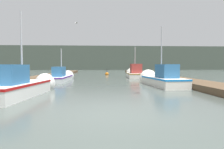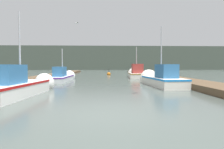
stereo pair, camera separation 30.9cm
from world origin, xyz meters
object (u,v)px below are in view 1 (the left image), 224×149
fishing_boat_3 (135,73)px  seagull_1 (76,23)px  fishing_boat_0 (24,86)px  fishing_boat_2 (62,77)px  mooring_piling_1 (62,72)px  fishing_boat_1 (160,79)px  channel_buoy (107,74)px

fishing_boat_3 → seagull_1: (-6.26, -5.85, 4.69)m
fishing_boat_0 → fishing_boat_2: size_ratio=0.88×
fishing_boat_2 → fishing_boat_0: bearing=-89.6°
fishing_boat_3 → fishing_boat_2: bearing=-144.7°
fishing_boat_3 → mooring_piling_1: fishing_boat_3 is taller
fishing_boat_0 → fishing_boat_1: bearing=33.4°
mooring_piling_1 → channel_buoy: (5.45, 5.46, -0.43)m
fishing_boat_0 → channel_buoy: size_ratio=5.46×
fishing_boat_2 → mooring_piling_1: bearing=101.4°
fishing_boat_1 → mooring_piling_1: 13.12m
fishing_boat_2 → channel_buoy: (4.58, 10.16, -0.22)m
fishing_boat_2 → fishing_boat_3: size_ratio=1.01×
channel_buoy → fishing_boat_2: bearing=-114.3°
seagull_1 → fishing_boat_0: bearing=135.3°
fishing_boat_2 → channel_buoy: bearing=66.6°
channel_buoy → seagull_1: seagull_1 is taller
seagull_1 → fishing_boat_1: bearing=-156.0°
fishing_boat_0 → seagull_1: (1.54, 8.20, 4.70)m
fishing_boat_0 → fishing_boat_2: 9.37m
fishing_boat_2 → seagull_1: 5.14m
mooring_piling_1 → channel_buoy: 7.73m
fishing_boat_3 → channel_buoy: (-3.13, 5.48, -0.31)m
mooring_piling_1 → channel_buoy: size_ratio=1.12×
fishing_boat_1 → mooring_piling_1: bearing=126.8°
fishing_boat_1 → fishing_boat_2: 9.35m
fishing_boat_3 → channel_buoy: bearing=123.8°
fishing_boat_0 → fishing_boat_1: fishing_boat_1 is taller
channel_buoy → fishing_boat_1: bearing=-78.1°
fishing_boat_1 → mooring_piling_1: (-8.68, 9.83, 0.13)m
fishing_boat_1 → fishing_boat_2: size_ratio=0.87×
fishing_boat_1 → channel_buoy: bearing=97.3°
fishing_boat_1 → fishing_boat_3: size_ratio=0.88×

